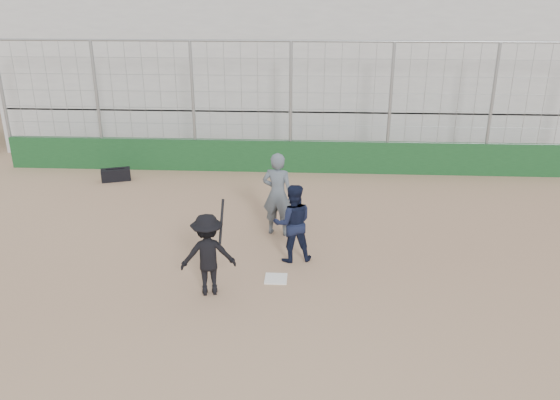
# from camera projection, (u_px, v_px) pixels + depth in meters

# --- Properties ---
(ground) EXTENTS (90.00, 90.00, 0.00)m
(ground) POSITION_uv_depth(u_px,v_px,m) (276.00, 279.00, 10.81)
(ground) COLOR brown
(ground) RESTS_ON ground
(home_plate) EXTENTS (0.44, 0.44, 0.02)m
(home_plate) POSITION_uv_depth(u_px,v_px,m) (276.00, 279.00, 10.81)
(home_plate) COLOR white
(home_plate) RESTS_ON ground
(backstop) EXTENTS (18.10, 0.25, 4.04)m
(backstop) POSITION_uv_depth(u_px,v_px,m) (290.00, 142.00, 17.00)
(backstop) COLOR #123A19
(backstop) RESTS_ON ground
(bleachers) EXTENTS (20.25, 6.70, 6.98)m
(bleachers) POSITION_uv_depth(u_px,v_px,m) (296.00, 59.00, 20.92)
(bleachers) COLOR #9E9E9E
(bleachers) RESTS_ON ground
(batter_at_plate) EXTENTS (1.13, 0.83, 1.76)m
(batter_at_plate) POSITION_uv_depth(u_px,v_px,m) (208.00, 255.00, 10.06)
(batter_at_plate) COLOR black
(batter_at_plate) RESTS_ON ground
(catcher_crouched) EXTENTS (0.94, 0.80, 1.15)m
(catcher_crouched) POSITION_uv_depth(u_px,v_px,m) (293.00, 236.00, 11.36)
(catcher_crouched) COLOR black
(catcher_crouched) RESTS_ON ground
(umpire) EXTENTS (0.81, 0.63, 1.78)m
(umpire) POSITION_uv_depth(u_px,v_px,m) (278.00, 198.00, 12.55)
(umpire) COLOR #4C5661
(umpire) RESTS_ON ground
(equipment_bag) EXTENTS (0.92, 0.63, 0.40)m
(equipment_bag) POSITION_uv_depth(u_px,v_px,m) (116.00, 175.00, 16.44)
(equipment_bag) COLOR black
(equipment_bag) RESTS_ON ground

